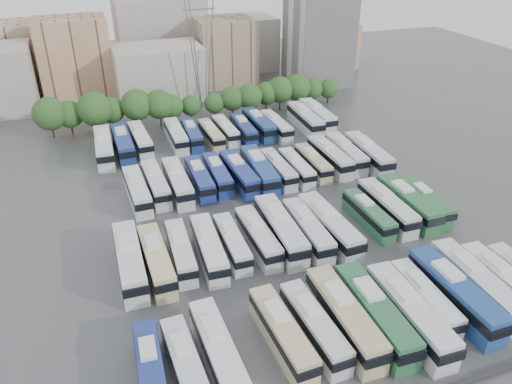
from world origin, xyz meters
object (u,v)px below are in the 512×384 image
object	(u,v)px
bus_r1_s3	(209,248)
bus_r2_s3	(178,182)
bus_r2_s7	(259,170)
bus_r3_s13	(317,115)
bus_r0_s2	(218,351)
bus_r3_s9	(259,124)
bus_r1_s1	(156,260)
bus_r3_s7	(226,130)
bus_r3_s6	(211,134)
bus_r3_s4	(176,135)
bus_r0_s0	(151,371)
bus_r3_s10	(276,126)
electricity_pylon	(199,21)
bus_r0_s9	(424,298)
bus_r0_s4	(282,333)
bus_r2_s9	(296,167)
bus_r1_s0	(130,261)
bus_r1_s8	(329,226)
bus_r1_s11	(387,207)
bus_r0_s6	(344,317)
bus_r1_s7	(308,230)
bus_r3_s0	(104,147)
bus_r2_s10	(313,163)
bus_r0_s7	(375,313)
bus_r0_s11	(475,283)
bus_r2_s6	(239,173)
bus_r3_s5	(192,134)
bus_r2_s2	(156,184)
bus_r1_s6	(281,229)
bus_r3_s12	(305,119)
apartment_tower	(319,31)
bus_r1_s4	(232,243)
bus_r3_s2	(140,139)
bus_r2_s11	(330,156)
bus_r2_s12	(346,153)
bus_r0_s1	(186,367)
bus_r3_s1	(123,144)
bus_r1_s12	(407,202)
bus_r1_s2	(181,251)
bus_r2_s8	(278,169)
bus_r3_s8	(244,129)
bus_r0_s5	(314,326)
bus_r0_s8	(409,313)
bus_r2_s13	(368,154)

from	to	relation	value
bus_r1_s3	bus_r2_s3	distance (m)	18.58
bus_r2_s7	bus_r3_s13	distance (m)	28.06
bus_r0_s2	bus_r3_s9	xyz separation A→B (m)	(23.42, 53.89, 0.05)
bus_r1_s1	bus_r3_s7	bearing A→B (deg)	61.03
bus_r3_s6	bus_r3_s4	bearing A→B (deg)	166.17
bus_r0_s0	bus_r3_s10	distance (m)	61.94
electricity_pylon	bus_r0_s2	size ratio (longest dim) A/B	2.75
bus_r0_s2	bus_r0_s9	size ratio (longest dim) A/B	1.10
bus_r0_s4	bus_r0_s9	size ratio (longest dim) A/B	1.08
electricity_pylon	bus_r2_s9	distance (m)	42.84
bus_r1_s0	bus_r3_s10	distance (m)	48.19
bus_r1_s8	bus_r1_s11	size ratio (longest dim) A/B	1.08
bus_r0_s6	bus_r1_s1	bearing A→B (deg)	136.01
bus_r1_s7	bus_r3_s0	distance (m)	43.02
bus_r2_s10	bus_r1_s1	bearing A→B (deg)	-147.20
bus_r0_s7	bus_r3_s6	size ratio (longest dim) A/B	1.24
bus_r0_s11	bus_r2_s6	bearing A→B (deg)	117.29
bus_r1_s0	bus_r3_s5	xyz separation A→B (m)	(16.09, 36.70, -0.32)
bus_r2_s3	bus_r2_s9	world-z (taller)	bus_r2_s3
bus_r0_s9	bus_r2_s2	bearing A→B (deg)	124.87
bus_r1_s6	bus_r2_s7	xyz separation A→B (m)	(3.27, 17.37, -0.03)
bus_r1_s6	bus_r3_s13	distance (m)	43.81
bus_r2_s10	bus_r3_s12	size ratio (longest dim) A/B	0.81
apartment_tower	bus_r1_s4	world-z (taller)	apartment_tower
bus_r1_s11	bus_r2_s3	world-z (taller)	bus_r2_s3
bus_r1_s0	bus_r3_s2	world-z (taller)	bus_r1_s0
bus_r2_s11	bus_r2_s12	size ratio (longest dim) A/B	1.01
bus_r0_s7	bus_r3_s12	xyz separation A→B (m)	(16.43, 53.78, -0.03)
bus_r0_s9	bus_r2_s2	xyz separation A→B (m)	(-23.36, 36.01, 0.14)
bus_r0_s1	bus_r2_s7	size ratio (longest dim) A/B	0.83
bus_r0_s6	bus_r3_s1	bearing A→B (deg)	107.80
bus_r2_s12	bus_r3_s6	world-z (taller)	bus_r2_s12
bus_r1_s12	bus_r1_s8	bearing A→B (deg)	-172.42
bus_r1_s2	bus_r1_s12	world-z (taller)	bus_r1_s12
bus_r2_s9	bus_r2_s12	xyz separation A→B (m)	(10.15, 1.82, 0.24)
apartment_tower	bus_r3_s9	xyz separation A→B (m)	(-25.61, -27.24, -11.07)
bus_r2_s8	bus_r3_s8	size ratio (longest dim) A/B	0.99
bus_r1_s11	bus_r3_s0	bearing A→B (deg)	136.73
bus_r0_s9	bus_r3_s2	world-z (taller)	bus_r3_s2
bus_r2_s7	bus_r3_s10	world-z (taller)	bus_r2_s7
bus_r0_s7	bus_r3_s9	xyz separation A→B (m)	(6.71, 54.58, -0.17)
bus_r0_s9	bus_r0_s0	bearing A→B (deg)	-178.17
bus_r0_s1	bus_r2_s6	world-z (taller)	bus_r2_s6
bus_r2_s11	bus_r0_s4	bearing A→B (deg)	-123.98
bus_r0_s0	bus_r1_s7	xyz separation A→B (m)	(23.24, 16.25, 0.25)
bus_r1_s3	bus_r2_s12	bearing A→B (deg)	35.91
bus_r0_s1	bus_r3_s1	world-z (taller)	bus_r3_s1
bus_r0_s5	bus_r0_s8	bearing A→B (deg)	-13.46
bus_r3_s7	bus_r0_s8	bearing A→B (deg)	-88.18
bus_r0_s6	bus_r2_s13	world-z (taller)	bus_r0_s6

